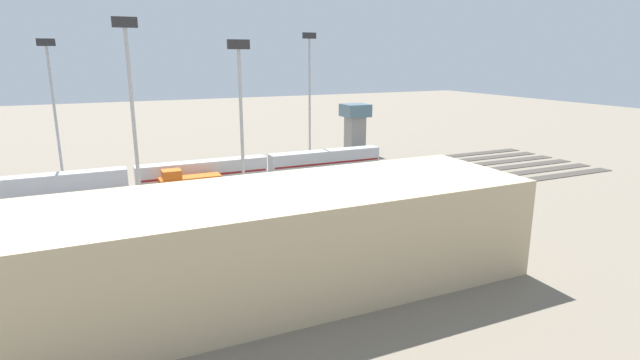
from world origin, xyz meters
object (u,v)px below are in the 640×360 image
object	(u,v)px
light_mast_0	(310,83)
control_tower	(355,124)
maintenance_shed	(270,243)
light_mast_3	(241,111)
train_on_track_1	(203,175)
light_mast_1	(132,105)
light_mast_2	(53,96)
train_on_track_5	(133,217)
train_on_track_2	(189,186)

from	to	relation	value
light_mast_0	control_tower	distance (m)	22.14
maintenance_shed	light_mast_3	bearing A→B (deg)	-99.10
train_on_track_1	light_mast_1	xyz separation A→B (m)	(12.75, 23.68, 14.94)
light_mast_2	maintenance_shed	size ratio (longest dim) A/B	0.48
light_mast_1	train_on_track_1	bearing A→B (deg)	-118.31
light_mast_2	light_mast_3	distance (m)	39.90
light_mast_2	light_mast_3	world-z (taller)	light_mast_2
train_on_track_5	maintenance_shed	size ratio (longest dim) A/B	0.88
train_on_track_1	control_tower	world-z (taller)	control_tower
light_mast_3	maintenance_shed	distance (m)	22.45
light_mast_0	light_mast_2	xyz separation A→B (m)	(47.49, 0.50, -1.00)
light_mast_1	maintenance_shed	world-z (taller)	light_mast_1
light_mast_3	maintenance_shed	size ratio (longest dim) A/B	0.47
light_mast_2	control_tower	distance (m)	65.64
light_mast_2	control_tower	xyz separation A→B (m)	(-64.06, -10.60, -9.66)
train_on_track_5	light_mast_0	bearing A→B (deg)	-142.97
control_tower	light_mast_2	bearing A→B (deg)	9.39
light_mast_0	light_mast_1	xyz separation A→B (m)	(37.56, 32.67, -0.12)
light_mast_3	train_on_track_2	bearing A→B (deg)	-78.16
maintenance_shed	light_mast_2	bearing A→B (deg)	-68.82
train_on_track_1	light_mast_2	xyz separation A→B (m)	(22.68, -8.50, 14.07)
light_mast_0	light_mast_2	world-z (taller)	light_mast_0
light_mast_1	light_mast_3	xyz separation A→B (m)	(-13.25, 0.31, -1.28)
train_on_track_5	light_mast_3	distance (m)	20.04
train_on_track_1	light_mast_0	bearing A→B (deg)	-160.08
light_mast_1	light_mast_3	distance (m)	13.31
train_on_track_5	control_tower	distance (m)	67.62
train_on_track_1	maintenance_shed	bearing A→B (deg)	86.56
train_on_track_2	light_mast_1	bearing A→B (deg)	63.61
train_on_track_2	light_mast_0	xyz separation A→B (m)	(-28.29, -13.99, 15.52)
train_on_track_1	light_mast_1	size ratio (longest dim) A/B	2.59
train_on_track_1	maintenance_shed	size ratio (longest dim) A/B	1.33
train_on_track_2	control_tower	xyz separation A→B (m)	(-44.86, -24.09, 4.87)
train_on_track_5	control_tower	world-z (taller)	control_tower
train_on_track_5	light_mast_2	distance (m)	33.04
maintenance_shed	control_tower	bearing A→B (deg)	-125.17
light_mast_3	light_mast_1	bearing A→B (deg)	-1.33
train_on_track_2	light_mast_3	distance (m)	23.99
light_mast_1	light_mast_3	size ratio (longest dim) A/B	1.09
light_mast_0	light_mast_1	distance (m)	49.78
light_mast_0	light_mast_2	size ratio (longest dim) A/B	1.07
train_on_track_5	maintenance_shed	distance (m)	25.94
train_on_track_2	control_tower	size ratio (longest dim) A/B	0.84
train_on_track_1	control_tower	distance (m)	45.78
light_mast_3	maintenance_shed	bearing A→B (deg)	80.90
light_mast_2	train_on_track_1	bearing A→B (deg)	159.47
light_mast_1	control_tower	bearing A→B (deg)	-141.68
train_on_track_1	light_mast_3	bearing A→B (deg)	91.19
light_mast_0	maintenance_shed	size ratio (longest dim) A/B	0.52
light_mast_0	train_on_track_2	bearing A→B (deg)	26.31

